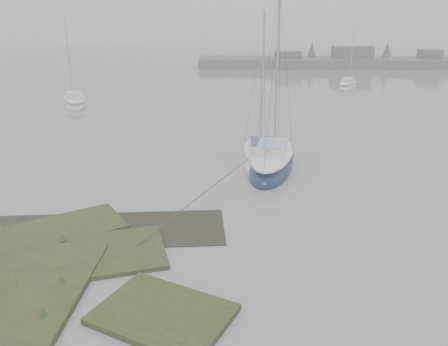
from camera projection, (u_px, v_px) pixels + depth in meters
ground at (213, 104)px, 40.48m from camera, size 160.00×160.00×0.00m
far_shoreline at (393, 62)px, 69.27m from camera, size 60.00×8.00×4.15m
sailboat_main at (272, 163)px, 23.29m from camera, size 3.45×7.08×9.57m
sailboat_white at (261, 158)px, 24.11m from camera, size 2.09×6.14×8.62m
sailboat_far_a at (75, 103)px, 39.51m from camera, size 4.15×6.09×8.21m
sailboat_far_b at (348, 86)px, 49.55m from camera, size 3.65×5.50×7.41m
sailboat_far_c at (207, 65)px, 70.73m from camera, size 5.57×3.20×7.47m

